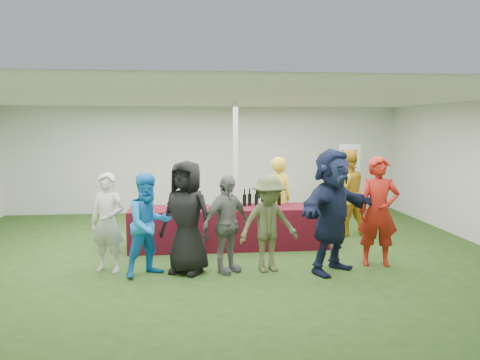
{
  "coord_description": "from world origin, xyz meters",
  "views": [
    {
      "loc": [
        -0.38,
        -7.99,
        2.26
      ],
      "look_at": [
        0.5,
        0.39,
        1.25
      ],
      "focal_mm": 35.0,
      "sensor_mm": 36.0,
      "label": 1
    }
  ],
  "objects": [
    {
      "name": "ground",
      "position": [
        0.0,
        0.0,
        0.0
      ],
      "size": [
        60.0,
        60.0,
        0.0
      ],
      "primitive_type": "plane",
      "color": "#284719",
      "rests_on": "ground"
    },
    {
      "name": "tent",
      "position": [
        0.5,
        1.2,
        1.35
      ],
      "size": [
        10.0,
        10.0,
        10.0
      ],
      "color": "white",
      "rests_on": "ground"
    },
    {
      "name": "serving_table",
      "position": [
        0.3,
        0.39,
        0.38
      ],
      "size": [
        3.6,
        0.8,
        0.75
      ],
      "primitive_type": "cube",
      "color": "#590F1C",
      "rests_on": "ground"
    },
    {
      "name": "wine_bottles",
      "position": [
        0.91,
        0.52,
        0.87
      ],
      "size": [
        0.73,
        0.13,
        0.32
      ],
      "color": "black",
      "rests_on": "serving_table"
    },
    {
      "name": "wine_glasses",
      "position": [
        -0.6,
        0.12,
        0.86
      ],
      "size": [
        1.1,
        0.09,
        0.16
      ],
      "color": "silver",
      "rests_on": "serving_table"
    },
    {
      "name": "water_bottle",
      "position": [
        0.41,
        0.47,
        0.85
      ],
      "size": [
        0.07,
        0.07,
        0.23
      ],
      "color": "silver",
      "rests_on": "serving_table"
    },
    {
      "name": "bar_towel",
      "position": [
        1.92,
        0.44,
        0.77
      ],
      "size": [
        0.25,
        0.18,
        0.03
      ],
      "primitive_type": "cube",
      "color": "white",
      "rests_on": "serving_table"
    },
    {
      "name": "dump_bucket",
      "position": [
        1.93,
        0.17,
        0.84
      ],
      "size": [
        0.27,
        0.27,
        0.18
      ],
      "primitive_type": "cylinder",
      "color": "slate",
      "rests_on": "serving_table"
    },
    {
      "name": "wine_list_sign",
      "position": [
        3.29,
        2.52,
        1.32
      ],
      "size": [
        0.5,
        0.03,
        1.8
      ],
      "color": "slate",
      "rests_on": "ground"
    },
    {
      "name": "staff_pourer",
      "position": [
        1.25,
        0.75,
        0.82
      ],
      "size": [
        0.66,
        0.49,
        1.64
      ],
      "primitive_type": "imported",
      "rotation": [
        0.0,
        0.0,
        3.32
      ],
      "color": "yellow",
      "rests_on": "ground"
    },
    {
      "name": "staff_back",
      "position": [
        2.75,
        1.13,
        0.87
      ],
      "size": [
        0.98,
        0.84,
        1.74
      ],
      "primitive_type": "imported",
      "rotation": [
        0.0,
        0.0,
        3.37
      ],
      "color": "gold",
      "rests_on": "ground"
    },
    {
      "name": "customer_0",
      "position": [
        -1.66,
        -0.81,
        0.77
      ],
      "size": [
        0.65,
        0.54,
        1.53
      ],
      "primitive_type": "imported",
      "rotation": [
        0.0,
        0.0,
        -0.36
      ],
      "color": "silver",
      "rests_on": "ground"
    },
    {
      "name": "customer_1",
      "position": [
        -1.01,
        -1.06,
        0.77
      ],
      "size": [
        0.95,
        0.9,
        1.54
      ],
      "primitive_type": "imported",
      "rotation": [
        0.0,
        0.0,
        0.58
      ],
      "color": "#1880DC",
      "rests_on": "ground"
    },
    {
      "name": "customer_2",
      "position": [
        -0.46,
        -1.0,
        0.86
      ],
      "size": [
        1.0,
        0.89,
        1.72
      ],
      "primitive_type": "imported",
      "rotation": [
        0.0,
        0.0,
        -0.51
      ],
      "color": "black",
      "rests_on": "ground"
    },
    {
      "name": "customer_3",
      "position": [
        0.14,
        -1.04,
        0.75
      ],
      "size": [
        0.92,
        0.82,
        1.5
      ],
      "primitive_type": "imported",
      "rotation": [
        0.0,
        0.0,
        0.64
      ],
      "color": "slate",
      "rests_on": "ground"
    },
    {
      "name": "customer_4",
      "position": [
        0.79,
        -1.06,
        0.74
      ],
      "size": [
        1.07,
        0.78,
        1.49
      ],
      "primitive_type": "imported",
      "rotation": [
        0.0,
        0.0,
        0.26
      ],
      "color": "#4F5532",
      "rests_on": "ground"
    },
    {
      "name": "customer_5",
      "position": [
        1.74,
        -1.2,
        0.95
      ],
      "size": [
        1.73,
        1.53,
        1.9
      ],
      "primitive_type": "imported",
      "rotation": [
        0.0,
        0.0,
        0.67
      ],
      "color": "#151D39",
      "rests_on": "ground"
    },
    {
      "name": "customer_6",
      "position": [
        2.58,
        -0.94,
        0.88
      ],
      "size": [
        0.71,
        0.54,
        1.75
      ],
      "primitive_type": "imported",
      "rotation": [
        0.0,
        0.0,
        -0.2
      ],
      "color": "#A91D11",
      "rests_on": "ground"
    }
  ]
}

